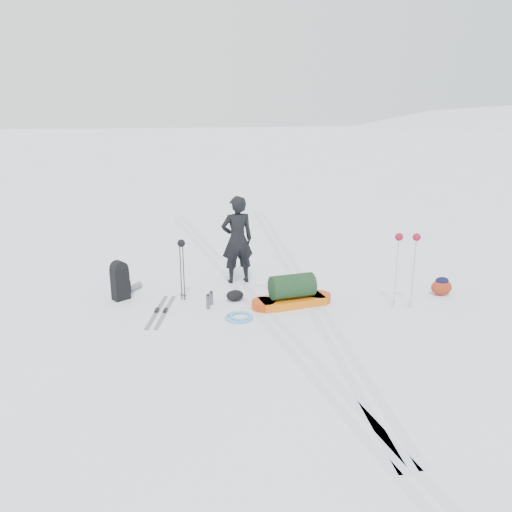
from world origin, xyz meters
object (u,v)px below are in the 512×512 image
Objects in this scene: skier at (237,240)px; ski_poles_black at (182,251)px; pulk_sled at (292,293)px; expedition_rucksack at (122,281)px.

ski_poles_black is (-1.29, -0.78, 0.06)m from skier.
skier is at bearing 24.44° from ski_poles_black.
ski_poles_black is (-2.03, 0.83, 0.79)m from pulk_sled.
expedition_rucksack is at bearing 155.14° from ski_poles_black.
ski_poles_black is at bearing 28.11° from skier.
skier is 2.30× the size of expedition_rucksack.
pulk_sled is 1.33× the size of ski_poles_black.
pulk_sled is 1.98× the size of expedition_rucksack.
pulk_sled is at bearing 111.74° from skier.
pulk_sled is 2.33m from ski_poles_black.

